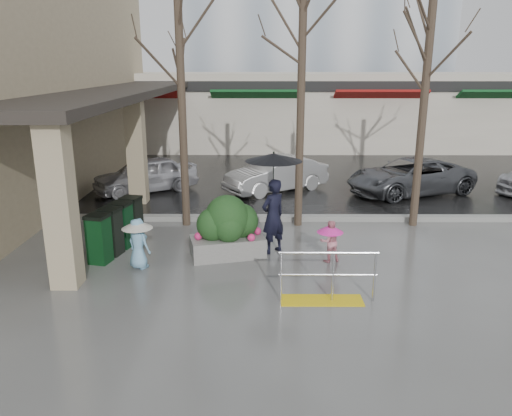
{
  "coord_description": "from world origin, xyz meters",
  "views": [
    {
      "loc": [
        0.07,
        -10.04,
        4.43
      ],
      "look_at": [
        0.01,
        0.81,
        1.3
      ],
      "focal_mm": 35.0,
      "sensor_mm": 36.0,
      "label": 1
    }
  ],
  "objects_px": {
    "tree_midwest": "(303,32)",
    "child_pink": "(330,238)",
    "planter": "(228,227)",
    "woman": "(273,194)",
    "child_blue": "(138,239)",
    "handrail": "(325,283)",
    "tree_west": "(179,38)",
    "news_boxes": "(116,228)",
    "car_b": "(276,174)",
    "tree_mideast": "(429,47)",
    "car_c": "(410,176)",
    "car_a": "(146,175)"
  },
  "relations": [
    {
      "from": "child_pink",
      "to": "car_c",
      "type": "relative_size",
      "value": 0.22
    },
    {
      "from": "tree_west",
      "to": "news_boxes",
      "type": "height_order",
      "value": "tree_west"
    },
    {
      "from": "woman",
      "to": "planter",
      "type": "distance_m",
      "value": 1.34
    },
    {
      "from": "tree_midwest",
      "to": "car_b",
      "type": "distance_m",
      "value": 6.08
    },
    {
      "from": "handrail",
      "to": "tree_midwest",
      "type": "xyz_separation_m",
      "value": [
        -0.16,
        4.8,
        4.86
      ]
    },
    {
      "from": "woman",
      "to": "tree_west",
      "type": "bearing_deg",
      "value": -81.63
    },
    {
      "from": "handrail",
      "to": "car_b",
      "type": "bearing_deg",
      "value": 94.29
    },
    {
      "from": "car_a",
      "to": "car_c",
      "type": "xyz_separation_m",
      "value": [
        9.4,
        -0.23,
        0.0
      ]
    },
    {
      "from": "planter",
      "to": "woman",
      "type": "bearing_deg",
      "value": 13.68
    },
    {
      "from": "child_pink",
      "to": "news_boxes",
      "type": "height_order",
      "value": "news_boxes"
    },
    {
      "from": "handrail",
      "to": "tree_mideast",
      "type": "xyz_separation_m",
      "value": [
        3.14,
        4.8,
        4.48
      ]
    },
    {
      "from": "woman",
      "to": "child_pink",
      "type": "xyz_separation_m",
      "value": [
        1.3,
        -0.58,
        -0.88
      ]
    },
    {
      "from": "child_pink",
      "to": "child_blue",
      "type": "xyz_separation_m",
      "value": [
        -4.34,
        -0.41,
        0.12
      ]
    },
    {
      "from": "handrail",
      "to": "child_pink",
      "type": "distance_m",
      "value": 2.08
    },
    {
      "from": "woman",
      "to": "car_b",
      "type": "distance_m",
      "value": 6.18
    },
    {
      "from": "handrail",
      "to": "car_a",
      "type": "distance_m",
      "value": 10.16
    },
    {
      "from": "car_a",
      "to": "tree_mideast",
      "type": "bearing_deg",
      "value": 33.37
    },
    {
      "from": "woman",
      "to": "news_boxes",
      "type": "bearing_deg",
      "value": -41.18
    },
    {
      "from": "child_blue",
      "to": "car_b",
      "type": "bearing_deg",
      "value": -83.08
    },
    {
      "from": "woman",
      "to": "car_c",
      "type": "distance_m",
      "value": 7.68
    },
    {
      "from": "tree_mideast",
      "to": "child_pink",
      "type": "relative_size",
      "value": 6.56
    },
    {
      "from": "handrail",
      "to": "woman",
      "type": "xyz_separation_m",
      "value": [
        -0.94,
        2.63,
        1.09
      ]
    },
    {
      "from": "car_a",
      "to": "news_boxes",
      "type": "bearing_deg",
      "value": -26.8
    },
    {
      "from": "tree_west",
      "to": "car_c",
      "type": "height_order",
      "value": "tree_west"
    },
    {
      "from": "tree_west",
      "to": "planter",
      "type": "xyz_separation_m",
      "value": [
        1.33,
        -2.44,
        -4.37
      ]
    },
    {
      "from": "woman",
      "to": "child_blue",
      "type": "bearing_deg",
      "value": -21.5
    },
    {
      "from": "child_pink",
      "to": "handrail",
      "type": "bearing_deg",
      "value": 64.95
    },
    {
      "from": "woman",
      "to": "handrail",
      "type": "bearing_deg",
      "value": 70.05
    },
    {
      "from": "woman",
      "to": "child_blue",
      "type": "xyz_separation_m",
      "value": [
        -3.04,
        -1.0,
        -0.77
      ]
    },
    {
      "from": "child_blue",
      "to": "child_pink",
      "type": "bearing_deg",
      "value": -142.55
    },
    {
      "from": "car_a",
      "to": "child_blue",
      "type": "bearing_deg",
      "value": -21.32
    },
    {
      "from": "car_b",
      "to": "tree_west",
      "type": "bearing_deg",
      "value": -67.29
    },
    {
      "from": "tree_mideast",
      "to": "tree_midwest",
      "type": "bearing_deg",
      "value": 180.0
    },
    {
      "from": "car_a",
      "to": "handrail",
      "type": "bearing_deg",
      "value": -0.56
    },
    {
      "from": "tree_midwest",
      "to": "child_pink",
      "type": "height_order",
      "value": "tree_midwest"
    },
    {
      "from": "child_blue",
      "to": "news_boxes",
      "type": "bearing_deg",
      "value": -22.24
    },
    {
      "from": "tree_midwest",
      "to": "car_b",
      "type": "height_order",
      "value": "tree_midwest"
    },
    {
      "from": "tree_west",
      "to": "car_a",
      "type": "distance_m",
      "value": 6.2
    },
    {
      "from": "tree_mideast",
      "to": "car_b",
      "type": "relative_size",
      "value": 1.7
    },
    {
      "from": "tree_west",
      "to": "planter",
      "type": "distance_m",
      "value": 5.17
    },
    {
      "from": "woman",
      "to": "planter",
      "type": "relative_size",
      "value": 1.32
    },
    {
      "from": "child_blue",
      "to": "tree_midwest",
      "type": "bearing_deg",
      "value": -108.31
    },
    {
      "from": "car_c",
      "to": "tree_midwest",
      "type": "bearing_deg",
      "value": -70.3
    },
    {
      "from": "tree_mideast",
      "to": "child_pink",
      "type": "bearing_deg",
      "value": -135.26
    },
    {
      "from": "child_blue",
      "to": "handrail",
      "type": "bearing_deg",
      "value": -170.24
    },
    {
      "from": "tree_west",
      "to": "car_b",
      "type": "relative_size",
      "value": 1.78
    },
    {
      "from": "child_blue",
      "to": "car_b",
      "type": "distance_m",
      "value": 7.85
    },
    {
      "from": "tree_west",
      "to": "news_boxes",
      "type": "bearing_deg",
      "value": -124.28
    },
    {
      "from": "handrail",
      "to": "car_c",
      "type": "distance_m",
      "value": 9.33
    },
    {
      "from": "handrail",
      "to": "planter",
      "type": "xyz_separation_m",
      "value": [
        -2.03,
        2.36,
        0.34
      ]
    }
  ]
}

